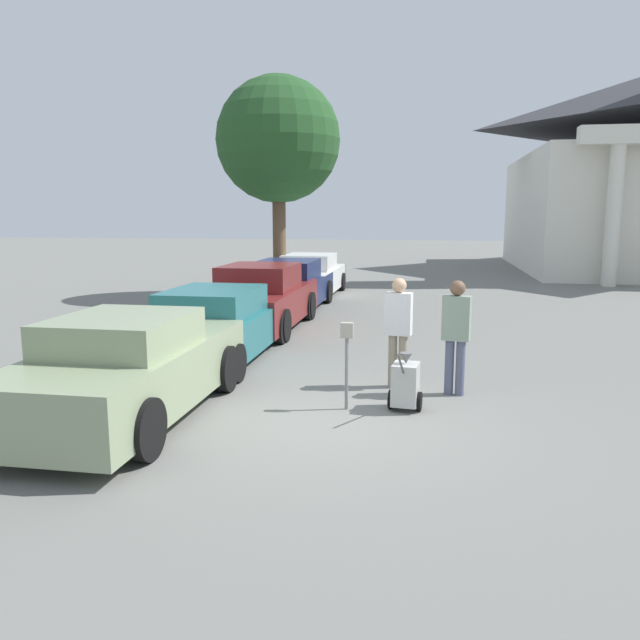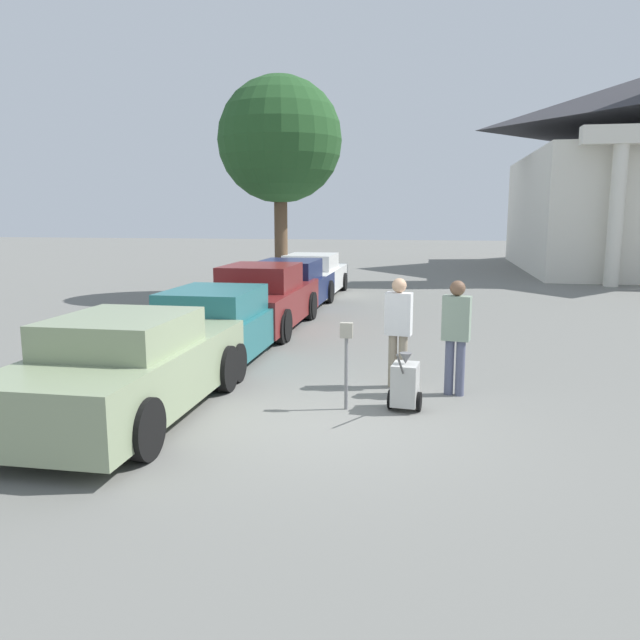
# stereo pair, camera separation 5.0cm
# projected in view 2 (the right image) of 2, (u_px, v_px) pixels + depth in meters

# --- Properties ---
(ground_plane) EXTENTS (120.00, 120.00, 0.00)m
(ground_plane) POSITION_uv_depth(u_px,v_px,m) (329.00, 422.00, 8.50)
(ground_plane) COLOR slate
(parked_car_sage) EXTENTS (1.98, 4.62, 1.46)m
(parked_car_sage) POSITION_uv_depth(u_px,v_px,m) (130.00, 368.00, 8.59)
(parked_car_sage) COLOR gray
(parked_car_sage) RESTS_ON ground_plane
(parked_car_teal) EXTENTS (1.95, 5.11, 1.40)m
(parked_car_teal) POSITION_uv_depth(u_px,v_px,m) (217.00, 326.00, 12.07)
(parked_car_teal) COLOR #23666B
(parked_car_teal) RESTS_ON ground_plane
(parked_car_maroon) EXTENTS (2.02, 4.96, 1.59)m
(parked_car_maroon) POSITION_uv_depth(u_px,v_px,m) (263.00, 299.00, 15.29)
(parked_car_maroon) COLOR maroon
(parked_car_maroon) RESTS_ON ground_plane
(parked_car_navy) EXTENTS (1.97, 5.21, 1.48)m
(parked_car_navy) POSITION_uv_depth(u_px,v_px,m) (290.00, 287.00, 18.22)
(parked_car_navy) COLOR #19234C
(parked_car_navy) RESTS_ON ground_plane
(parked_car_white) EXTENTS (1.96, 5.04, 1.44)m
(parked_car_white) POSITION_uv_depth(u_px,v_px,m) (312.00, 276.00, 21.52)
(parked_car_white) COLOR silver
(parked_car_white) RESTS_ON ground_plane
(parking_meter) EXTENTS (0.18, 0.09, 1.28)m
(parking_meter) POSITION_uv_depth(u_px,v_px,m) (346.00, 349.00, 8.90)
(parking_meter) COLOR slate
(parking_meter) RESTS_ON ground_plane
(person_worker) EXTENTS (0.45, 0.28, 1.79)m
(person_worker) POSITION_uv_depth(u_px,v_px,m) (398.00, 325.00, 10.05)
(person_worker) COLOR gray
(person_worker) RESTS_ON ground_plane
(person_supervisor) EXTENTS (0.46, 0.30, 1.80)m
(person_supervisor) POSITION_uv_depth(u_px,v_px,m) (456.00, 330.00, 9.60)
(person_supervisor) COLOR #515670
(person_supervisor) RESTS_ON ground_plane
(equipment_cart) EXTENTS (0.50, 1.00, 1.00)m
(equipment_cart) POSITION_uv_depth(u_px,v_px,m) (405.00, 384.00, 8.96)
(equipment_cart) COLOR #B2B2AD
(equipment_cart) RESTS_ON ground_plane
(shade_tree) EXTENTS (4.07, 4.07, 7.22)m
(shade_tree) POSITION_uv_depth(u_px,v_px,m) (280.00, 141.00, 20.36)
(shade_tree) COLOR brown
(shade_tree) RESTS_ON ground_plane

